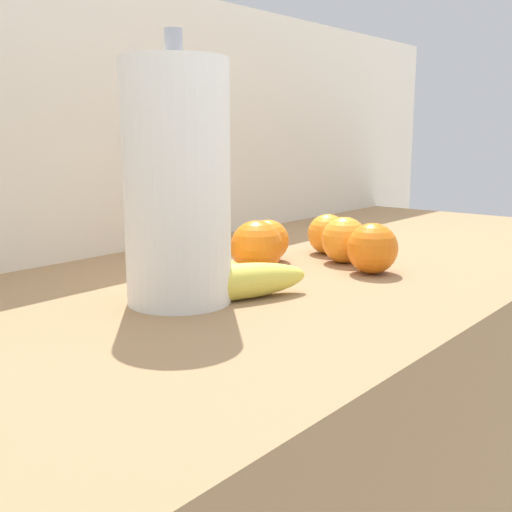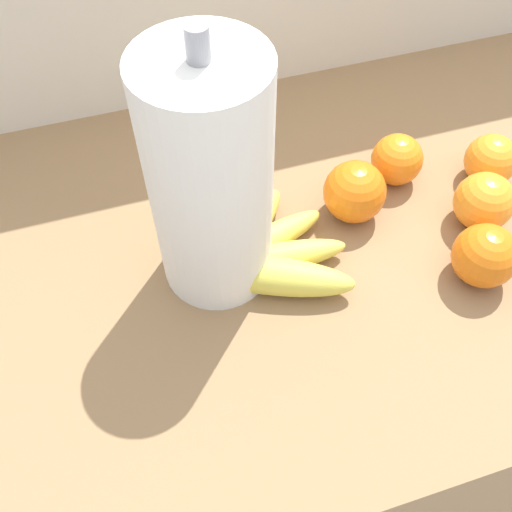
% 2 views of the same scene
% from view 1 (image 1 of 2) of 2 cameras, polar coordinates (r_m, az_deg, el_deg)
% --- Properties ---
extents(wall_back, '(1.97, 0.06, 1.30)m').
position_cam_1_polar(wall_back, '(1.20, -9.53, -9.16)').
color(wall_back, silver).
rests_on(wall_back, ground).
extents(banana_bunch, '(0.20, 0.19, 0.04)m').
position_cam_1_polar(banana_bunch, '(0.76, -3.76, -2.27)').
color(banana_bunch, '#DED04C').
rests_on(banana_bunch, counter).
extents(orange_front, '(0.07, 0.07, 0.07)m').
position_cam_1_polar(orange_front, '(0.97, 8.01, 1.45)').
color(orange_front, orange).
rests_on(orange_front, counter).
extents(orange_far_right, '(0.07, 0.07, 0.07)m').
position_cam_1_polar(orange_far_right, '(0.89, 0.06, 0.84)').
color(orange_far_right, orange).
rests_on(orange_far_right, counter).
extents(orange_center, '(0.07, 0.07, 0.07)m').
position_cam_1_polar(orange_center, '(1.04, 6.49, 2.00)').
color(orange_center, orange).
rests_on(orange_center, counter).
extents(orange_back_left, '(0.06, 0.06, 0.06)m').
position_cam_1_polar(orange_back_left, '(0.97, 1.10, 1.41)').
color(orange_back_left, orange).
rests_on(orange_back_left, counter).
extents(orange_right, '(0.07, 0.07, 0.07)m').
position_cam_1_polar(orange_right, '(0.90, 10.50, 0.68)').
color(orange_right, orange).
rests_on(orange_right, counter).
extents(paper_towel_roll, '(0.12, 0.12, 0.31)m').
position_cam_1_polar(paper_towel_roll, '(0.72, -7.17, 6.54)').
color(paper_towel_roll, white).
rests_on(paper_towel_roll, counter).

